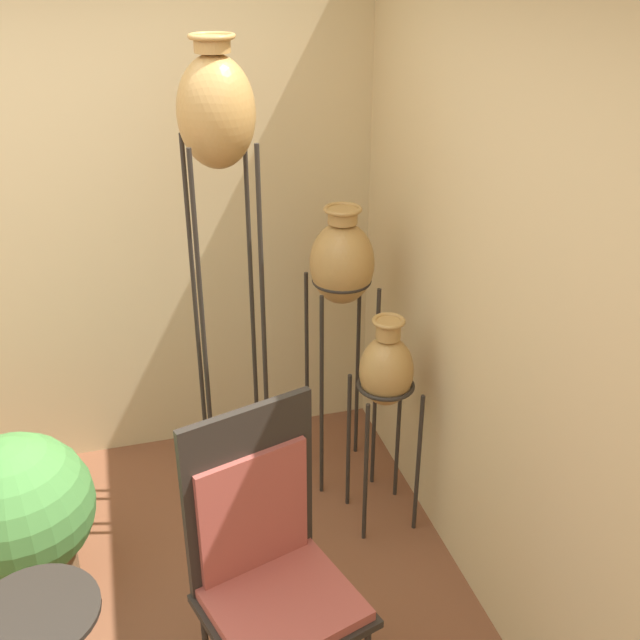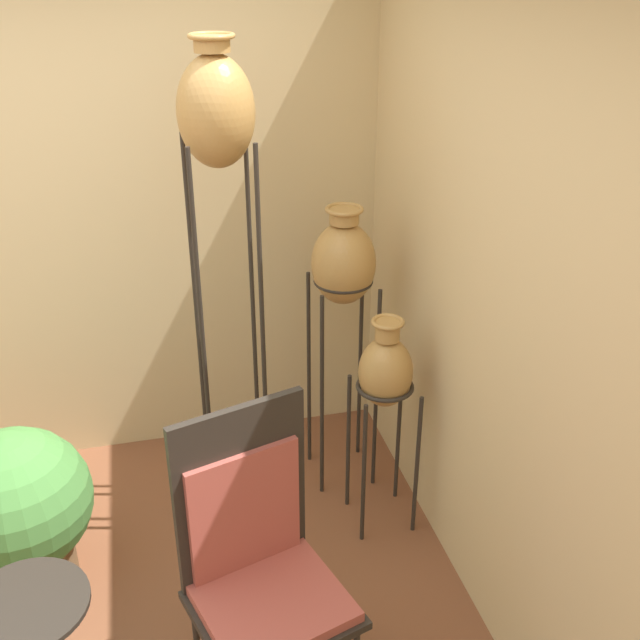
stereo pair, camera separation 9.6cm
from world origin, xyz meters
name	(u,v)px [view 2 (the right image)]	position (x,y,z in m)	size (l,w,h in m)	color
wall_back	(45,217)	(0.00, 1.69, 1.35)	(7.31, 0.06, 2.70)	#D1B784
wall_right	(532,336)	(1.69, 0.00, 1.35)	(0.06, 7.31, 2.70)	#D1B784
vase_stand_tall	(217,127)	(0.77, 0.96, 1.89)	(0.30, 0.30, 2.24)	#28231E
vase_stand_medium	(344,267)	(1.34, 1.12, 1.18)	(0.30, 0.30, 1.47)	#28231E
vase_stand_short	(385,375)	(1.43, 0.73, 0.81)	(0.28, 0.28, 1.09)	#28231E
chair	(258,556)	(0.72, -0.03, 0.62)	(0.63, 0.60, 1.17)	#28231E
potted_plant	(20,511)	(-0.17, 0.65, 0.44)	(0.61, 0.61, 0.79)	brown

